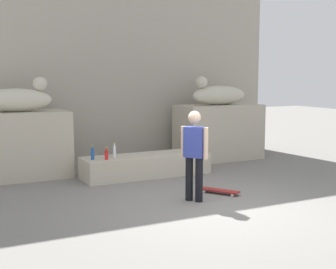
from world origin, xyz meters
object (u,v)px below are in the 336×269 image
at_px(bottle_blue, 93,154).
at_px(skateboard, 219,191).
at_px(statue_reclining_left, 17,99).
at_px(statue_reclining_right, 218,94).
at_px(skater, 194,152).
at_px(bottle_red, 106,155).
at_px(bottle_clear, 114,151).

bearing_deg(bottle_blue, skateboard, -48.15).
relative_size(statue_reclining_left, statue_reclining_right, 1.01).
bearing_deg(skater, statue_reclining_left, -178.41).
xyz_separation_m(statue_reclining_left, bottle_red, (1.63, -1.26, -1.18)).
relative_size(statue_reclining_left, skateboard, 2.11).
xyz_separation_m(statue_reclining_right, skater, (-2.75, -3.47, -0.86)).
relative_size(statue_reclining_right, bottle_blue, 5.19).
xyz_separation_m(statue_reclining_right, skateboard, (-2.04, -3.24, -1.72)).
bearing_deg(statue_reclining_left, skater, -49.66).
distance_m(statue_reclining_left, skateboard, 4.90).
relative_size(statue_reclining_right, skater, 0.97).
xyz_separation_m(statue_reclining_left, bottle_blue, (1.35, -1.13, -1.16)).
relative_size(bottle_blue, bottle_red, 1.15).
relative_size(statue_reclining_left, bottle_blue, 5.26).
bearing_deg(bottle_red, statue_reclining_left, 142.28).
relative_size(skater, bottle_blue, 5.36).
bearing_deg(statue_reclining_left, bottle_red, -33.56).
height_order(bottle_clear, bottle_red, bottle_clear).
bearing_deg(statue_reclining_right, skater, 53.36).
xyz_separation_m(statue_reclining_left, statue_reclining_right, (5.28, 0.00, 0.00)).
bearing_deg(bottle_blue, bottle_red, -24.74).
height_order(statue_reclining_left, statue_reclining_right, same).
bearing_deg(statue_reclining_right, bottle_red, 20.72).
height_order(statue_reclining_right, skater, statue_reclining_right).
xyz_separation_m(skater, bottle_blue, (-1.18, 2.34, -0.30)).
distance_m(skater, skateboard, 1.13).
xyz_separation_m(statue_reclining_left, skateboard, (3.24, -3.24, -1.72)).
xyz_separation_m(statue_reclining_right, bottle_clear, (-3.40, -1.06, -1.16)).
relative_size(statue_reclining_left, skater, 0.98).
height_order(statue_reclining_right, bottle_red, statue_reclining_right).
distance_m(skater, bottle_clear, 2.52).
bearing_deg(statue_reclining_right, skateboard, 59.53).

